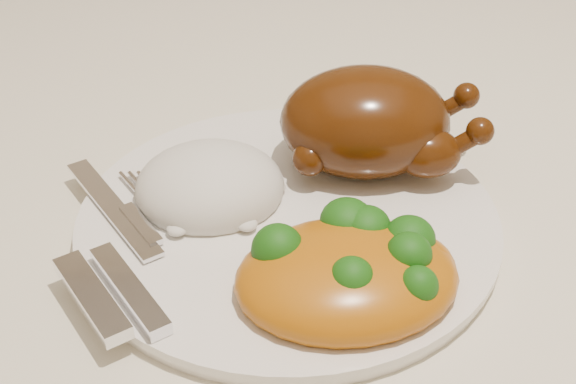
{
  "coord_description": "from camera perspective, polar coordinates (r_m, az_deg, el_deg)",
  "views": [
    {
      "loc": [
        -0.11,
        -0.55,
        1.11
      ],
      "look_at": [
        -0.09,
        -0.11,
        0.8
      ],
      "focal_mm": 50.0,
      "sensor_mm": 36.0,
      "label": 1
    }
  ],
  "objects": [
    {
      "name": "rice_mound",
      "position": [
        0.56,
        -5.57,
        0.35
      ],
      "size": [
        0.11,
        0.1,
        0.05
      ],
      "rotation": [
        0.0,
        0.0,
        0.06
      ],
      "color": "white",
      "rests_on": "dinner_plate"
    },
    {
      "name": "tablecloth",
      "position": [
        0.67,
        7.64,
        1.62
      ],
      "size": [
        1.73,
        1.03,
        0.18
      ],
      "color": "silver",
      "rests_on": "dining_table"
    },
    {
      "name": "dinner_plate",
      "position": [
        0.55,
        0.0,
        -2.2
      ],
      "size": [
        0.29,
        0.29,
        0.01
      ],
      "primitive_type": "cylinder",
      "rotation": [
        0.0,
        0.0,
        -0.03
      ],
      "color": "white",
      "rests_on": "tablecloth"
    },
    {
      "name": "mac_and_cheese",
      "position": [
        0.49,
        4.84,
        -5.6
      ],
      "size": [
        0.15,
        0.12,
        0.05
      ],
      "rotation": [
        0.0,
        0.0,
        0.12
      ],
      "color": "#BD640C",
      "rests_on": "dinner_plate"
    },
    {
      "name": "dining_table",
      "position": [
        0.72,
        7.18,
        -3.24
      ],
      "size": [
        1.6,
        0.9,
        0.76
      ],
      "color": "brown",
      "rests_on": "floor"
    },
    {
      "name": "roast_chicken",
      "position": [
        0.58,
        5.86,
        4.97
      ],
      "size": [
        0.15,
        0.1,
        0.08
      ],
      "rotation": [
        0.0,
        0.0,
        -0.04
      ],
      "color": "#4E2608",
      "rests_on": "dinner_plate"
    },
    {
      "name": "cutlery",
      "position": [
        0.51,
        -12.17,
        -4.95
      ],
      "size": [
        0.09,
        0.19,
        0.01
      ],
      "rotation": [
        0.0,
        0.0,
        0.55
      ],
      "color": "silver",
      "rests_on": "dinner_plate"
    }
  ]
}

